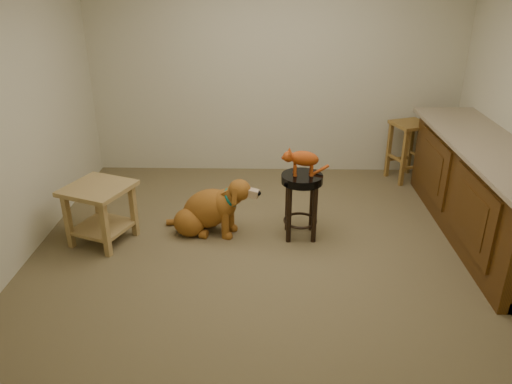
{
  "coord_description": "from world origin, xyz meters",
  "views": [
    {
      "loc": [
        -0.11,
        -4.04,
        2.41
      ],
      "look_at": [
        -0.2,
        0.27,
        0.45
      ],
      "focal_mm": 35.0,
      "sensor_mm": 36.0,
      "label": 1
    }
  ],
  "objects_px": {
    "padded_stool": "(301,193)",
    "wood_stool": "(407,150)",
    "tabby_kitten": "(302,159)",
    "golden_retriever": "(209,210)",
    "side_table": "(100,205)"
  },
  "relations": [
    {
      "from": "padded_stool",
      "to": "side_table",
      "type": "xyz_separation_m",
      "value": [
        -1.88,
        -0.14,
        -0.08
      ]
    },
    {
      "from": "wood_stool",
      "to": "tabby_kitten",
      "type": "xyz_separation_m",
      "value": [
        -1.39,
        -1.45,
        0.42
      ]
    },
    {
      "from": "padded_stool",
      "to": "side_table",
      "type": "relative_size",
      "value": 0.9
    },
    {
      "from": "golden_retriever",
      "to": "tabby_kitten",
      "type": "bearing_deg",
      "value": 10.48
    },
    {
      "from": "wood_stool",
      "to": "golden_retriever",
      "type": "xyz_separation_m",
      "value": [
        -2.27,
        -1.39,
        -0.14
      ]
    },
    {
      "from": "padded_stool",
      "to": "tabby_kitten",
      "type": "distance_m",
      "value": 0.34
    },
    {
      "from": "tabby_kitten",
      "to": "padded_stool",
      "type": "bearing_deg",
      "value": -5.72
    },
    {
      "from": "padded_stool",
      "to": "tabby_kitten",
      "type": "bearing_deg",
      "value": 175.16
    },
    {
      "from": "wood_stool",
      "to": "golden_retriever",
      "type": "relative_size",
      "value": 0.75
    },
    {
      "from": "golden_retriever",
      "to": "padded_stool",
      "type": "bearing_deg",
      "value": 10.47
    },
    {
      "from": "padded_stool",
      "to": "wood_stool",
      "type": "relative_size",
      "value": 0.89
    },
    {
      "from": "wood_stool",
      "to": "side_table",
      "type": "height_order",
      "value": "wood_stool"
    },
    {
      "from": "golden_retriever",
      "to": "tabby_kitten",
      "type": "relative_size",
      "value": 2.11
    },
    {
      "from": "golden_retriever",
      "to": "tabby_kitten",
      "type": "distance_m",
      "value": 1.05
    },
    {
      "from": "padded_stool",
      "to": "wood_stool",
      "type": "xyz_separation_m",
      "value": [
        1.38,
        1.46,
        -0.08
      ]
    }
  ]
}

